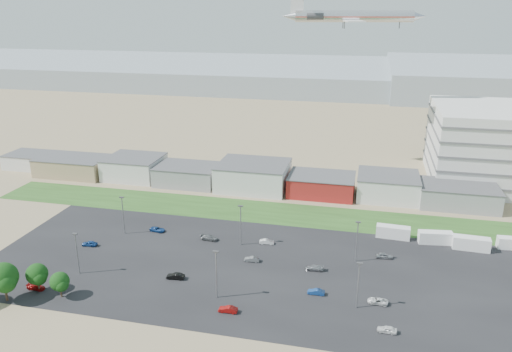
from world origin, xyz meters
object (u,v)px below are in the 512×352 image
(parked_car_0, at_px, (378,301))
(parked_car_13, at_px, (228,309))
(parked_car_8, at_px, (384,256))
(airliner, at_px, (354,16))
(parked_car_4, at_px, (176,276))
(parked_car_6, at_px, (209,238))
(parked_car_12, at_px, (314,268))
(parked_car_2, at_px, (387,329))
(parked_car_5, at_px, (90,243))
(parked_car_9, at_px, (157,229))
(parked_car_10, at_px, (36,287))
(parked_car_1, at_px, (316,292))
(box_trailer_a, at_px, (393,232))
(parked_car_7, at_px, (252,259))
(parked_car_11, at_px, (267,242))

(parked_car_0, distance_m, parked_car_13, 29.51)
(parked_car_8, bearing_deg, airliner, 4.65)
(parked_car_4, height_order, parked_car_13, parked_car_4)
(parked_car_6, bearing_deg, parked_car_12, -102.99)
(airliner, xyz_separation_m, parked_car_2, (13.33, -96.74, -51.96))
(parked_car_8, bearing_deg, parked_car_5, 91.65)
(parked_car_12, distance_m, parked_car_13, 24.37)
(parked_car_0, xyz_separation_m, parked_car_9, (-55.95, 21.25, 0.00))
(parked_car_9, relative_size, parked_car_10, 1.06)
(parked_car_1, distance_m, parked_car_6, 34.56)
(parked_car_8, bearing_deg, box_trailer_a, -16.90)
(airliner, xyz_separation_m, parked_car_4, (-30.65, -87.87, -51.91))
(parked_car_7, xyz_separation_m, parked_car_9, (-27.75, 10.17, -0.02))
(box_trailer_a, distance_m, parked_car_5, 75.55)
(parked_car_2, height_order, parked_car_5, parked_car_5)
(parked_car_6, relative_size, parked_car_11, 1.25)
(parked_car_1, relative_size, parked_car_13, 0.95)
(airliner, bearing_deg, parked_car_12, -101.33)
(parked_car_6, distance_m, parked_car_12, 28.93)
(parked_car_9, distance_m, parked_car_10, 34.46)
(parked_car_5, xyz_separation_m, parked_car_11, (42.04, 10.88, -0.05))
(parked_car_2, distance_m, parked_car_6, 51.43)
(parked_car_0, xyz_separation_m, parked_car_10, (-68.96, -10.66, -0.00))
(parked_car_6, xyz_separation_m, parked_car_13, (13.23, -29.00, -0.04))
(parked_car_13, bearing_deg, box_trailer_a, 140.69)
(parked_car_7, bearing_deg, parked_car_11, 168.00)
(parked_car_1, relative_size, parked_car_12, 0.85)
(parked_car_2, xyz_separation_m, parked_car_6, (-42.79, 28.53, 0.05))
(parked_car_11, bearing_deg, parked_car_8, -97.89)
(box_trailer_a, bearing_deg, airliner, 108.60)
(box_trailer_a, relative_size, parked_car_9, 2.05)
(airliner, height_order, parked_car_1, airliner)
(parked_car_0, bearing_deg, parked_car_11, -123.57)
(parked_car_5, bearing_deg, parked_car_8, 94.15)
(parked_car_8, relative_size, parked_car_13, 1.04)
(parked_car_5, height_order, parked_car_13, parked_car_5)
(parked_car_4, xyz_separation_m, parked_car_13, (14.42, -9.33, -0.04))
(airliner, xyz_separation_m, parked_car_11, (-15.00, -67.05, -51.97))
(parked_car_6, relative_size, parked_car_12, 1.09)
(parked_car_2, relative_size, parked_car_10, 0.93)
(parked_car_5, xyz_separation_m, parked_car_9, (12.80, 11.48, -0.08))
(parked_car_1, xyz_separation_m, parked_car_12, (-1.50, 9.72, 0.02))
(parked_car_1, relative_size, parked_car_8, 0.91)
(parked_car_0, relative_size, parked_car_5, 1.06)
(parked_car_0, height_order, parked_car_6, parked_car_6)
(parked_car_1, bearing_deg, parked_car_13, -57.32)
(parked_car_4, height_order, parked_car_6, parked_car_6)
(parked_car_9, relative_size, parked_car_13, 1.09)
(box_trailer_a, relative_size, parked_car_10, 2.18)
(parked_car_0, distance_m, parked_car_12, 17.17)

